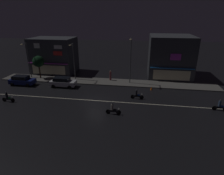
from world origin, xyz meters
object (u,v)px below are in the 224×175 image
Objects in this scene: parked_car_trailing at (22,80)px; motorcycle_opposite_lane at (113,110)px; streetlamp_mid at (73,58)px; traffic_cone at (151,88)px; motorcycle_lead at (220,106)px; pedestrian_on_sidewalk at (110,76)px; streetlamp_east at (131,57)px; streetlamp_west at (28,57)px; motorcycle_following at (137,95)px; motorcycle_trailing_far at (8,98)px; parked_car_near_kerb at (63,82)px.

motorcycle_opposite_lane is (17.16, -7.85, -0.24)m from parked_car_trailing.
streetlamp_mid reaches higher than traffic_cone.
motorcycle_lead is 10.20m from traffic_cone.
streetlamp_mid reaches higher than pedestrian_on_sidewalk.
streetlamp_east is at bearing -3.07° from streetlamp_mid.
parked_car_trailing is at bearing -79.85° from streetlamp_west.
streetlamp_east is 12.12m from motorcycle_opposite_lane.
motorcycle_trailing_far is (-17.83, -3.79, 0.00)m from motorcycle_following.
streetlamp_mid is 12.10× the size of traffic_cone.
motorcycle_trailing_far is (-12.73, -11.21, -0.35)m from pedestrian_on_sidewalk.
streetlamp_west reaches higher than motorcycle_opposite_lane.
motorcycle_trailing_far is (-28.37, -1.80, 0.00)m from motorcycle_lead.
parked_car_near_kerb and parked_car_trailing have the same top height.
motorcycle_lead is 10.73m from motorcycle_following.
streetlamp_east is 4.15× the size of motorcycle_following.
pedestrian_on_sidewalk is 0.96× the size of motorcycle_trailing_far.
motorcycle_following and motorcycle_trailing_far have the same top height.
streetlamp_east is (10.34, -0.55, 0.64)m from streetlamp_mid.
streetlamp_east is at bearing 126.44° from pedestrian_on_sidewalk.
pedestrian_on_sidewalk is 8.64m from parked_car_near_kerb.
parked_car_near_kerb is (8.02, -3.47, -3.22)m from streetlamp_west.
traffic_cone is at bearing 2.85° from parked_car_trailing.
motorcycle_trailing_far is at bearing -72.50° from parked_car_trailing.
pedestrian_on_sidewalk is at bearing 154.55° from traffic_cone.
traffic_cone is (7.34, -3.49, -0.71)m from pedestrian_on_sidewalk.
streetlamp_mid is 15.34m from motorcycle_opposite_lane.
motorcycle_trailing_far is 3.45× the size of traffic_cone.
motorcycle_trailing_far is at bearing -166.95° from motorcycle_following.
motorcycle_following is at bearing -30.17° from streetlamp_mid.
motorcycle_opposite_lane reaches higher than traffic_cone.
streetlamp_mid is at bearing 78.72° from parked_car_near_kerb.
motorcycle_lead is at bearing -35.49° from traffic_cone.
pedestrian_on_sidewalk is at bearing 4.74° from streetlamp_mid.
parked_car_near_kerb reaches higher than motorcycle_trailing_far.
streetlamp_west reaches higher than parked_car_trailing.
motorcycle_lead is at bearing 112.36° from pedestrian_on_sidewalk.
parked_car_near_kerb is 2.26× the size of motorcycle_trailing_far.
motorcycle_lead is 1.00× the size of motorcycle_opposite_lane.
parked_car_near_kerb is at bearing -163.70° from streetlamp_east.
pedestrian_on_sidewalk is 9.01m from motorcycle_following.
motorcycle_lead is (23.10, -5.06, -0.24)m from parked_car_near_kerb.
pedestrian_on_sidewalk is 0.96× the size of motorcycle_opposite_lane.
streetlamp_east is at bearing -0.67° from streetlamp_west.
streetlamp_west is 1.54× the size of parked_car_near_kerb.
pedestrian_on_sidewalk reaches higher than motorcycle_lead.
streetlamp_west is 19.13m from streetlamp_east.
motorcycle_lead is at bearing -12.35° from parked_car_near_kerb.
streetlamp_mid is 5.04m from parked_car_near_kerb.
motorcycle_lead is at bearing -175.27° from motorcycle_opposite_lane.
streetlamp_west is at bearing -16.93° from motorcycle_lead.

